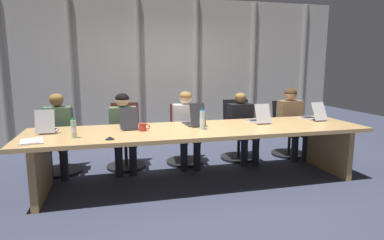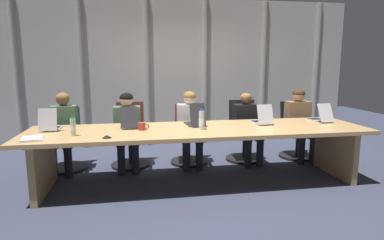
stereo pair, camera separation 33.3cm
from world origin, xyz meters
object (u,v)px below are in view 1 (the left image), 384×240
object	(u,v)px
laptop_center	(194,121)
laptop_right_end	(313,116)
person_right_mid	(242,123)
water_bottle_secondary	(203,120)
office_chair_right_end	(288,135)
person_center	(187,123)
coffee_mug_near	(143,127)
person_right_end	(292,118)
laptop_left_mid	(129,124)
spiral_notepad	(32,142)
office_chair_left_mid	(126,143)
office_chair_left_end	(60,149)
person_left_mid	(124,126)
conference_mic_left_side	(110,138)
laptop_left_end	(47,128)
office_chair_right_mid	(238,137)
water_bottle_primary	(74,129)
person_left_end	(57,130)
laptop_right_mid	(258,119)
office_chair_center	(184,141)

from	to	relation	value
laptop_center	laptop_right_end	bearing A→B (deg)	-94.63
person_right_mid	water_bottle_secondary	distance (m)	1.31
laptop_right_end	office_chair_right_end	xyz separation A→B (m)	(0.03, 0.72, -0.45)
person_center	coffee_mug_near	world-z (taller)	person_center
person_right_end	water_bottle_secondary	size ratio (longest dim) A/B	4.41
laptop_left_mid	person_right_end	size ratio (longest dim) A/B	0.35
person_center	spiral_notepad	world-z (taller)	person_center
office_chair_left_mid	office_chair_left_end	bearing A→B (deg)	-86.02
person_left_mid	conference_mic_left_side	world-z (taller)	person_left_mid
person_right_mid	conference_mic_left_side	size ratio (longest dim) A/B	10.26
person_left_mid	person_right_mid	world-z (taller)	person_left_mid
person_left_mid	water_bottle_secondary	distance (m)	1.34
laptop_left_end	person_left_mid	bearing A→B (deg)	-59.22
office_chair_left_mid	office_chair_right_mid	world-z (taller)	same
water_bottle_secondary	water_bottle_primary	bearing A→B (deg)	-175.76
laptop_center	person_right_mid	distance (m)	1.15
laptop_center	office_chair_left_end	size ratio (longest dim) A/B	0.47
person_left_end	person_left_mid	bearing A→B (deg)	90.71
laptop_right_mid	person_left_end	xyz separation A→B (m)	(-2.82, 0.60, -0.14)
laptop_left_end	person_right_mid	world-z (taller)	person_right_mid
water_bottle_primary	conference_mic_left_side	xyz separation A→B (m)	(0.40, -0.17, -0.09)
laptop_left_end	office_chair_center	world-z (taller)	laptop_left_end
person_left_mid	spiral_notepad	bearing A→B (deg)	-43.97
laptop_left_mid	office_chair_left_end	bearing A→B (deg)	53.16
office_chair_right_mid	office_chair_right_end	size ratio (longest dim) A/B	1.04
person_right_end	person_center	bearing A→B (deg)	-89.36
conference_mic_left_side	person_right_mid	bearing A→B (deg)	29.17
laptop_left_mid	office_chair_center	size ratio (longest dim) A/B	0.44
office_chair_left_end	person_left_end	xyz separation A→B (m)	(-0.00, -0.16, 0.32)
laptop_right_end	person_right_end	distance (m)	0.58
person_left_mid	spiral_notepad	xyz separation A→B (m)	(-1.03, -1.11, 0.09)
coffee_mug_near	spiral_notepad	size ratio (longest dim) A/B	0.40
office_chair_left_mid	person_left_end	xyz separation A→B (m)	(-0.96, -0.16, 0.30)
office_chair_right_mid	person_right_mid	size ratio (longest dim) A/B	0.88
person_center	person_right_end	xyz separation A→B (m)	(1.85, 0.00, 0.01)
person_right_mid	laptop_right_end	bearing A→B (deg)	55.61
person_left_end	person_center	distance (m)	1.90
conference_mic_left_side	office_chair_right_end	bearing A→B (deg)	23.68
person_left_end	person_center	bearing A→B (deg)	90.59
laptop_center	person_left_end	xyz separation A→B (m)	(-1.86, 0.59, -0.14)
laptop_right_mid	laptop_right_end	world-z (taller)	laptop_right_mid
person_left_end	person_right_mid	world-z (taller)	person_left_end
laptop_center	conference_mic_left_side	world-z (taller)	laptop_center
conference_mic_left_side	person_right_end	bearing A→B (deg)	21.42
laptop_center	person_center	bearing A→B (deg)	-9.02
laptop_right_mid	office_chair_right_end	distance (m)	1.30
laptop_left_end	person_center	bearing A→B (deg)	-73.76
office_chair_right_mid	office_chair_right_end	distance (m)	0.95
laptop_center	water_bottle_secondary	size ratio (longest dim) A/B	1.61
spiral_notepad	coffee_mug_near	bearing A→B (deg)	1.16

